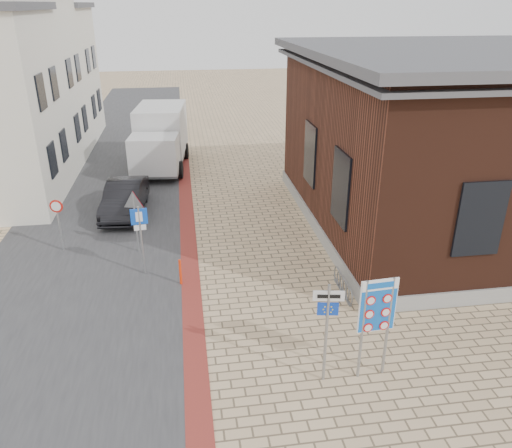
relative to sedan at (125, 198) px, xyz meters
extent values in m
plane|color=tan|center=(4.56, -9.78, -0.70)|extent=(120.00, 120.00, 0.00)
cube|color=#38383A|center=(-0.94, 5.22, -0.69)|extent=(7.00, 60.00, 0.02)
cube|color=maroon|center=(2.56, 0.22, -0.68)|extent=(0.60, 40.00, 0.02)
cube|color=gray|center=(13.56, -2.78, -0.45)|extent=(12.15, 12.15, 0.50)
cube|color=#401F14|center=(13.56, -2.78, 2.80)|extent=(12.00, 12.00, 6.00)
cube|color=#4D4D52|center=(13.56, -2.78, 5.95)|extent=(13.00, 13.00, 0.30)
cube|color=#4D4D52|center=(13.56, -2.78, 5.55)|extent=(12.70, 12.70, 0.15)
cube|color=black|center=(7.54, -5.78, 2.10)|extent=(0.12, 1.60, 2.40)
cube|color=black|center=(7.54, -1.78, 2.10)|extent=(0.12, 1.60, 2.40)
cube|color=black|center=(10.56, -8.80, 2.10)|extent=(1.40, 0.12, 2.20)
cube|color=black|center=(-2.92, 1.02, 1.50)|extent=(0.10, 1.10, 1.40)
cube|color=black|center=(-2.92, 3.42, 1.50)|extent=(0.10, 1.10, 1.40)
cube|color=black|center=(-2.92, 1.02, 4.30)|extent=(0.10, 1.10, 1.40)
cube|color=black|center=(-2.92, 3.42, 4.30)|extent=(0.10, 1.10, 1.40)
cube|color=silver|center=(-6.44, 8.22, 3.70)|extent=(7.00, 6.00, 8.80)
cube|color=black|center=(-2.92, 7.02, 1.50)|extent=(0.10, 1.10, 1.40)
cube|color=black|center=(-2.92, 9.42, 1.50)|extent=(0.10, 1.10, 1.40)
cube|color=black|center=(-2.92, 7.02, 4.30)|extent=(0.10, 1.10, 1.40)
cube|color=black|center=(-2.92, 9.42, 4.30)|extent=(0.10, 1.10, 1.40)
cube|color=silver|center=(-6.44, 14.22, 3.30)|extent=(7.00, 6.00, 8.00)
cube|color=#4D4D52|center=(-6.44, 14.22, 7.45)|extent=(7.40, 6.40, 0.30)
cube|color=black|center=(-2.92, 13.02, 1.50)|extent=(0.10, 1.10, 1.40)
cube|color=black|center=(-2.92, 15.42, 1.50)|extent=(0.10, 1.10, 1.40)
cube|color=black|center=(-2.92, 13.02, 4.30)|extent=(0.10, 1.10, 1.40)
cube|color=black|center=(-2.92, 15.42, 4.30)|extent=(0.10, 1.10, 1.40)
torus|color=slate|center=(7.21, -8.18, -0.42)|extent=(0.04, 0.60, 0.60)
torus|color=slate|center=(7.21, -7.88, -0.42)|extent=(0.04, 0.60, 0.60)
torus|color=slate|center=(7.21, -7.58, -0.42)|extent=(0.04, 0.60, 0.60)
torus|color=slate|center=(7.21, -7.28, -0.42)|extent=(0.04, 0.60, 0.60)
torus|color=slate|center=(7.21, -6.98, -0.42)|extent=(0.04, 0.60, 0.60)
cube|color=slate|center=(7.21, -7.58, -0.68)|extent=(0.08, 1.60, 0.04)
imported|color=black|center=(0.00, 0.00, 0.00)|extent=(1.84, 4.33, 1.39)
cube|color=slate|center=(1.36, 6.28, -0.19)|extent=(2.95, 6.23, 0.28)
cube|color=silver|center=(1.14, 4.18, 0.70)|extent=(2.52, 2.12, 1.78)
cube|color=black|center=(1.06, 3.35, 1.03)|extent=(2.11, 0.30, 0.89)
cube|color=silver|center=(1.46, 7.28, 1.25)|extent=(2.85, 4.24, 2.45)
cylinder|color=black|center=(0.01, 4.63, -0.25)|extent=(0.37, 0.92, 0.89)
cylinder|color=black|center=(2.34, 4.39, -0.25)|extent=(0.37, 0.92, 0.89)
cylinder|color=black|center=(0.38, 8.18, -0.25)|extent=(0.37, 0.92, 0.89)
cylinder|color=black|center=(2.71, 7.94, -0.25)|extent=(0.37, 0.92, 0.89)
cylinder|color=gray|center=(6.41, -11.31, 0.63)|extent=(0.07, 0.07, 2.65)
cylinder|color=gray|center=(7.05, -11.26, 0.63)|extent=(0.07, 0.07, 2.65)
cube|color=white|center=(6.73, -11.28, 1.27)|extent=(0.90, 0.11, 1.36)
cube|color=blue|center=(6.73, -11.28, 1.27)|extent=(0.87, 0.11, 1.32)
cube|color=white|center=(6.73, -11.28, 1.82)|extent=(0.87, 0.12, 0.26)
cylinder|color=gray|center=(5.56, -11.28, 0.61)|extent=(0.07, 0.07, 2.61)
cube|color=silver|center=(5.56, -11.28, 1.63)|extent=(0.70, 0.16, 0.25)
cube|color=#0F38B7|center=(5.56, -11.28, 1.29)|extent=(0.48, 0.12, 0.32)
cylinder|color=gray|center=(1.06, -5.45, 0.51)|extent=(0.07, 0.07, 2.40)
cube|color=blue|center=(1.06, -5.45, 1.37)|extent=(0.53, 0.11, 0.53)
cube|color=white|center=(1.06, -5.45, 0.99)|extent=(0.39, 0.09, 0.17)
cylinder|color=gray|center=(0.76, -3.78, 0.41)|extent=(0.07, 0.07, 2.22)
cylinder|color=gray|center=(-1.94, -3.29, 0.29)|extent=(0.07, 0.07, 1.97)
cylinder|color=red|center=(-1.94, -3.29, 1.05)|extent=(0.47, 0.10, 0.47)
cylinder|color=#F2340C|center=(2.25, -6.33, -0.25)|extent=(0.10, 0.10, 0.88)
camera|label=1|loc=(2.58, -20.35, 7.54)|focal=35.00mm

